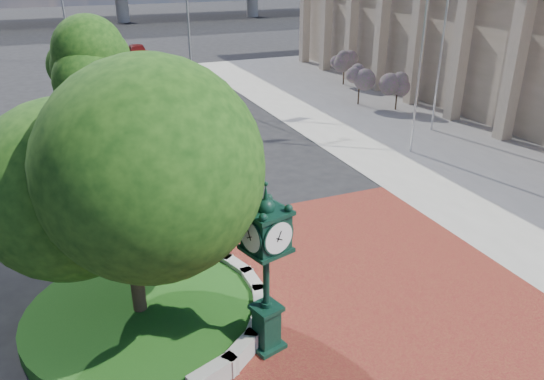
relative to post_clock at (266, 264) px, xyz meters
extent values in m
plane|color=black|center=(2.30, 2.30, -2.45)|extent=(200.00, 200.00, 0.00)
cube|color=maroon|center=(2.30, 1.30, -2.43)|extent=(12.00, 12.00, 0.04)
cube|color=#9E9B93|center=(18.30, 12.30, -2.43)|extent=(20.00, 50.00, 0.04)
cube|color=#9E9B93|center=(-1.61, -0.71, -2.18)|extent=(1.29, 0.76, 0.54)
cube|color=#9E9B93|center=(-0.75, -0.24, -2.18)|extent=(1.20, 1.04, 0.54)
cube|color=#9E9B93|center=(-0.08, 0.46, -2.18)|extent=(1.00, 1.22, 0.54)
cube|color=#9E9B93|center=(0.35, 1.33, -2.18)|extent=(0.71, 1.30, 0.54)
cube|color=#9E9B93|center=(0.50, 2.30, -2.18)|extent=(0.35, 1.25, 0.54)
cube|color=#9E9B93|center=(0.35, 3.26, -2.18)|extent=(0.71, 1.30, 0.54)
cube|color=#9E9B93|center=(-0.08, 4.13, -2.18)|extent=(1.00, 1.22, 0.54)
cube|color=#9E9B93|center=(-0.75, 4.83, -2.18)|extent=(1.20, 1.04, 0.54)
cube|color=#9E9B93|center=(-1.61, 5.30, -2.18)|extent=(1.29, 0.76, 0.54)
cylinder|color=#144012|center=(-2.70, 2.30, -2.25)|extent=(6.10, 6.10, 0.40)
cube|color=black|center=(19.10, 14.30, 1.55)|extent=(0.30, 40.00, 5.50)
cylinder|color=#9E9B93|center=(7.30, 72.30, 0.55)|extent=(1.80, 1.80, 6.00)
cylinder|color=#38281C|center=(-2.70, 2.30, -1.37)|extent=(0.36, 0.36, 2.17)
sphere|color=#13370F|center=(-2.70, 2.30, 1.28)|extent=(5.20, 5.20, 5.20)
cylinder|color=#38281C|center=(-1.70, 20.30, -1.49)|extent=(0.36, 0.36, 1.92)
sphere|color=#13370F|center=(-1.70, 20.30, 0.79)|extent=(4.40, 4.40, 4.40)
cube|color=black|center=(0.00, 0.00, -2.38)|extent=(0.93, 0.93, 0.15)
cube|color=black|center=(0.00, 0.00, -1.79)|extent=(0.64, 0.64, 1.03)
cube|color=black|center=(0.00, 0.00, -1.25)|extent=(0.81, 0.81, 0.11)
cylinder|color=black|center=(0.00, 0.00, -0.39)|extent=(0.16, 0.16, 1.60)
cube|color=black|center=(0.00, 0.00, 0.88)|extent=(1.04, 1.04, 0.85)
cylinder|color=white|center=(0.12, -0.42, 0.88)|extent=(0.74, 0.26, 0.75)
cylinder|color=white|center=(-0.12, 0.42, 0.88)|extent=(0.74, 0.26, 0.75)
cylinder|color=white|center=(-0.42, -0.12, 0.88)|extent=(0.26, 0.74, 0.75)
cylinder|color=white|center=(0.42, 0.12, 0.88)|extent=(0.26, 0.74, 0.75)
sphere|color=black|center=(0.00, 0.00, 1.47)|extent=(0.41, 0.41, 0.41)
cone|color=black|center=(0.00, 0.00, 1.78)|extent=(0.17, 0.17, 0.47)
imported|color=#580C0C|center=(3.92, 40.71, -1.69)|extent=(2.04, 4.56, 1.52)
cylinder|color=silver|center=(12.09, 10.51, 2.01)|extent=(0.11, 0.11, 8.93)
cylinder|color=silver|center=(15.34, 13.00, 2.57)|extent=(0.12, 0.12, 10.03)
cylinder|color=slate|center=(5.19, 26.33, 1.93)|extent=(0.16, 0.16, 8.77)
cylinder|color=slate|center=(-1.88, 41.71, 2.34)|extent=(0.17, 0.17, 9.58)
cylinder|color=#38281C|center=(15.94, 17.32, -1.85)|extent=(0.10, 0.10, 1.20)
sphere|color=#A35195|center=(15.94, 17.32, -0.85)|extent=(1.20, 1.20, 1.20)
cylinder|color=#38281C|center=(14.46, 19.38, -1.85)|extent=(0.10, 0.10, 1.20)
sphere|color=#A35195|center=(14.46, 19.38, -0.85)|extent=(1.20, 1.20, 1.20)
cylinder|color=#38281C|center=(16.45, 24.79, -1.85)|extent=(0.10, 0.10, 1.20)
sphere|color=#A35195|center=(16.45, 24.79, -0.85)|extent=(1.20, 1.20, 1.20)
camera|label=1|loc=(-3.98, -9.78, 6.59)|focal=35.00mm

